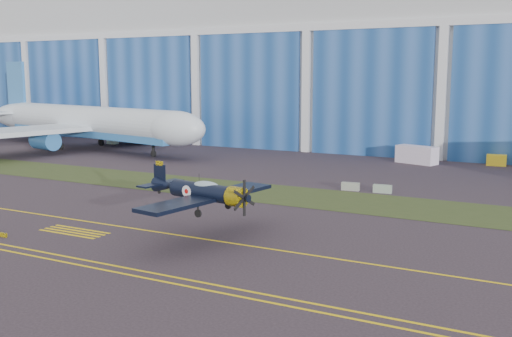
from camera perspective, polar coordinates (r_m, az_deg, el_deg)
The scene contains 15 objects.
ground at distance 48.57m, azimuth 5.60°, elevation -6.39°, with size 260.00×260.00×0.00m, color #362C33.
grass_median at distance 61.40m, azimuth 10.60°, elevation -3.26°, with size 260.00×10.00×0.02m, color #475128.
hangar at distance 116.56m, azimuth 19.50°, elevation 9.42°, with size 220.00×45.70×30.00m.
taxiway_centreline at distance 44.16m, azimuth 3.10°, elevation -7.91°, with size 200.00×0.20×0.02m, color yellow.
edge_line_near at distance 36.20m, azimuth -3.38°, elevation -11.73°, with size 80.00×0.20×0.02m, color yellow.
edge_line_far at distance 37.00m, azimuth -2.56°, elevation -11.26°, with size 80.00×0.20×0.02m, color yellow.
hold_short_ladder at distance 51.80m, azimuth -16.91°, elevation -5.76°, with size 6.00×2.40×0.02m, color yellow, non-canonical shape.
guard_board_left at distance 52.16m, azimuth -23.09°, elevation -5.81°, with size 1.20×0.15×0.35m, color yellow.
warbird at distance 47.16m, azimuth -5.14°, elevation -2.20°, with size 13.06×14.98×3.98m.
jetliner at distance 108.84m, azimuth -15.69°, elevation 7.41°, with size 70.78×63.66×21.33m.
shipping_container at distance 90.75m, azimuth 15.06°, elevation 1.28°, with size 5.91×2.36×2.56m, color silver.
tug at distance 92.26m, azimuth 21.93°, elevation 0.74°, with size 2.66×1.66×1.55m, color yellow.
cart at distance 116.12m, azimuth -13.51°, elevation 2.61°, with size 2.16×1.30×1.30m, color silver.
barrier_a at distance 67.85m, azimuth 8.99°, elevation -1.70°, with size 2.00×0.60×0.90m, color gray.
barrier_b at distance 67.07m, azimuth 11.95°, elevation -1.91°, with size 2.00×0.60×0.90m, color gray.
Camera 1 is at (17.72, -43.40, 12.70)m, focal length 42.00 mm.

